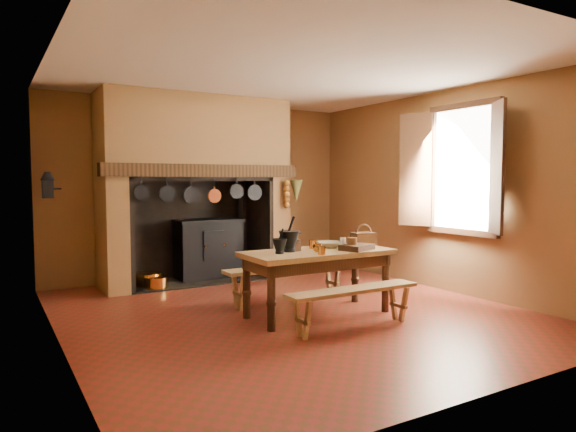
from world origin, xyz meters
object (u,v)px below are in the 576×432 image
at_px(bench_front, 353,298).
at_px(iron_range, 209,248).
at_px(coffee_grinder, 293,244).
at_px(work_table, 318,261).
at_px(mixing_bowl, 329,245).
at_px(wicker_basket, 363,238).

bearing_deg(bench_front, iron_range, 94.04).
bearing_deg(iron_range, coffee_grinder, -90.57).
distance_m(work_table, mixing_bowl, 0.33).
bearing_deg(coffee_grinder, wicker_basket, -4.46).
bearing_deg(iron_range, wicker_basket, -68.95).
distance_m(iron_range, work_table, 2.74).
distance_m(work_table, wicker_basket, 0.80).
relative_size(mixing_bowl, wicker_basket, 0.94).
height_order(bench_front, coffee_grinder, coffee_grinder).
xyz_separation_m(iron_range, coffee_grinder, (-0.03, -2.62, 0.34)).
bearing_deg(mixing_bowl, coffee_grinder, -177.08).
xyz_separation_m(bench_front, mixing_bowl, (0.26, 0.80, 0.46)).
bearing_deg(bench_front, mixing_bowl, 72.03).
relative_size(iron_range, mixing_bowl, 5.50).
bearing_deg(work_table, coffee_grinder, 157.06).
height_order(work_table, mixing_bowl, mixing_bowl).
bearing_deg(wicker_basket, work_table, -160.57).
height_order(iron_range, work_table, iron_range).
bearing_deg(mixing_bowl, iron_range, 100.91).
xyz_separation_m(bench_front, wicker_basket, (0.76, 0.79, 0.51)).
bearing_deg(work_table, mixing_bowl, 28.19).
distance_m(coffee_grinder, mixing_bowl, 0.53).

